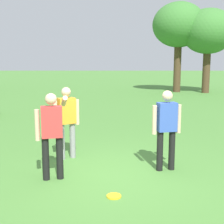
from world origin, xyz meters
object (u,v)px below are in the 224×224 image
tree_broad_center (179,26)px  person_catcher (52,130)px  person_thrower (167,125)px  frisbee (114,196)px  tree_far_right (208,32)px  person_bystander (67,118)px

tree_broad_center → person_catcher: bearing=-108.9°
person_thrower → tree_broad_center: size_ratio=0.27×
person_catcher → frisbee: (1.15, -0.79, -0.95)m
person_thrower → tree_far_right: 16.41m
person_bystander → tree_broad_center: size_ratio=0.27×
person_bystander → person_thrower: bearing=-19.6°
person_bystander → tree_far_right: bearing=63.0°
person_catcher → tree_far_right: (7.45, 15.73, 3.11)m
person_bystander → frisbee: size_ratio=6.63×
frisbee → tree_far_right: (6.30, 16.52, 4.05)m
tree_broad_center → tree_far_right: bearing=-18.1°
frisbee → person_catcher: bearing=145.6°
person_bystander → tree_far_right: (7.36, 14.47, 3.12)m
person_thrower → frisbee: person_thrower is taller
person_bystander → tree_far_right: size_ratio=0.29×
tree_far_right → person_bystander: bearing=-117.0°
person_bystander → frisbee: (1.07, -2.05, -0.93)m
person_thrower → person_catcher: same height
person_bystander → tree_broad_center: (5.51, 15.08, 3.60)m
person_thrower → person_bystander: same height
person_catcher → tree_broad_center: (5.60, 16.34, 3.58)m
frisbee → tree_broad_center: (4.45, 17.13, 4.53)m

